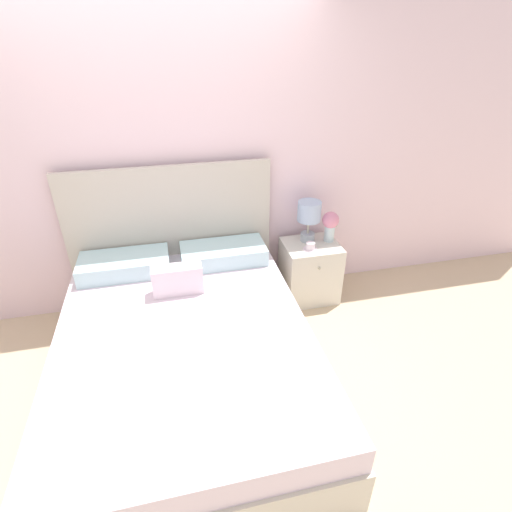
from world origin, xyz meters
TOP-DOWN VIEW (x-y plane):
  - ground_plane at (0.00, 0.00)m, footprint 12.00×12.00m
  - wall_back at (0.00, 0.07)m, footprint 8.00×0.06m
  - bed at (0.00, -1.00)m, footprint 1.71×2.18m
  - nightstand at (1.20, -0.23)m, footprint 0.49×0.44m
  - table_lamp at (1.19, -0.15)m, footprint 0.21×0.21m
  - flower_vase at (1.38, -0.20)m, footprint 0.15×0.15m
  - teacup at (1.16, -0.32)m, footprint 0.13×0.13m

SIDE VIEW (x-z plane):
  - ground_plane at x=0.00m, z-range 0.00..0.00m
  - nightstand at x=1.20m, z-range 0.00..0.56m
  - bed at x=0.00m, z-range -0.36..0.93m
  - teacup at x=1.16m, z-range 0.55..0.62m
  - flower_vase at x=1.38m, z-range 0.58..0.86m
  - table_lamp at x=1.19m, z-range 0.62..0.99m
  - wall_back at x=0.00m, z-range 0.00..2.60m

